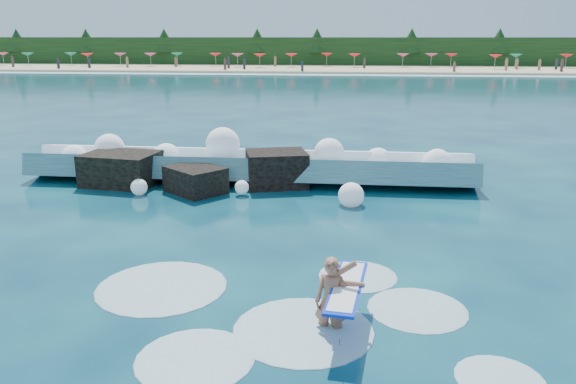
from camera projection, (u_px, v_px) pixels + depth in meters
The scene contains 11 objects.
ground at pixel (219, 259), 13.78m from camera, with size 200.00×200.00×0.00m, color #07263C.
beach at pixel (331, 69), 88.40m from camera, with size 140.00×20.00×0.40m, color tan.
wet_band at pixel (328, 75), 77.91m from camera, with size 140.00×5.00×0.08m, color silver.
treeline at pixel (333, 52), 97.35m from camera, with size 140.00×4.00×5.00m, color black.
breaking_wave at pixel (249, 167), 21.21m from camera, with size 16.58×2.65×1.43m.
rock_cluster at pixel (191, 174), 20.32m from camera, with size 8.33×3.47×1.48m.
surfer_with_board at pixel (335, 298), 10.31m from camera, with size 1.03×2.90×1.71m.
wave_spray at pixel (242, 157), 20.93m from camera, with size 14.73×4.23×2.05m.
surf_foam at pixel (264, 311), 11.18m from camera, with size 8.63×5.67×0.14m.
beach_umbrellas at pixel (330, 55), 89.87m from camera, with size 112.01×6.45×0.50m.
beachgoers at pixel (383, 64), 84.29m from camera, with size 101.34×13.55×1.92m.
Camera 1 is at (3.10, -12.56, 5.29)m, focal length 35.00 mm.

